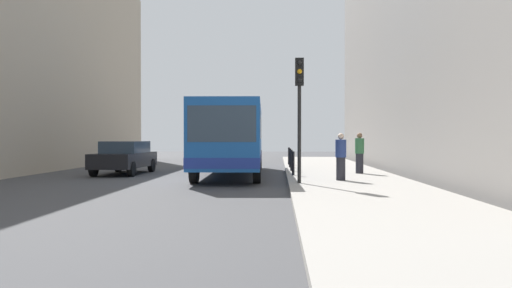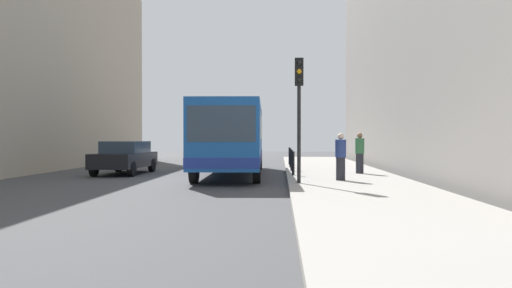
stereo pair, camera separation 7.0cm
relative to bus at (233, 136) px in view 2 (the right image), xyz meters
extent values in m
plane|color=#424244|center=(-0.84, -2.79, -1.73)|extent=(80.00, 80.00, 0.00)
cube|color=#9E9991|center=(4.56, -2.79, -1.65)|extent=(4.40, 40.00, 0.15)
cube|color=gray|center=(10.66, 1.21, 5.93)|extent=(7.00, 32.00, 15.31)
cube|color=#19519E|center=(0.00, -0.11, 0.02)|extent=(2.83, 11.07, 2.50)
cube|color=navy|center=(0.00, -0.11, -0.93)|extent=(2.85, 11.09, 0.36)
cube|color=#2D3D4C|center=(0.17, -5.58, 0.37)|extent=(2.26, 0.13, 1.20)
cube|color=#2D3D4C|center=(-0.01, 0.39, 0.37)|extent=(2.80, 9.47, 1.00)
cylinder|color=black|center=(1.25, -3.97, -1.23)|extent=(0.31, 1.01, 1.00)
cylinder|color=black|center=(-1.01, -4.04, -1.23)|extent=(0.31, 1.01, 1.00)
cylinder|color=black|center=(1.02, 3.83, -1.23)|extent=(0.31, 1.01, 1.00)
cylinder|color=black|center=(-1.24, 3.76, -1.23)|extent=(0.31, 1.01, 1.00)
cube|color=black|center=(-4.94, 0.38, -1.09)|extent=(1.92, 4.45, 0.64)
cube|color=#2D3D4C|center=(-4.93, 0.53, -0.51)|extent=(1.67, 2.51, 0.52)
cylinder|color=black|center=(-4.16, -1.14, -1.41)|extent=(0.24, 0.65, 0.64)
cylinder|color=black|center=(-5.80, -1.09, -1.41)|extent=(0.24, 0.65, 0.64)
cylinder|color=black|center=(-4.08, 1.86, -1.41)|extent=(0.24, 0.65, 0.64)
cylinder|color=black|center=(-5.72, 1.91, -1.41)|extent=(0.24, 0.65, 0.64)
cube|color=silver|center=(-0.70, 10.09, -1.09)|extent=(2.03, 4.49, 0.64)
cube|color=#2D3D4C|center=(-0.71, 10.24, -0.51)|extent=(1.73, 2.55, 0.52)
cylinder|color=black|center=(0.20, 8.63, -1.41)|extent=(0.25, 0.65, 0.64)
cylinder|color=black|center=(-1.44, 8.55, -1.41)|extent=(0.25, 0.65, 0.64)
cylinder|color=black|center=(0.04, 11.63, -1.41)|extent=(0.25, 0.65, 0.64)
cylinder|color=black|center=(-1.60, 11.54, -1.41)|extent=(0.25, 0.65, 0.64)
cylinder|color=black|center=(2.71, -5.45, 0.02)|extent=(0.12, 0.12, 3.20)
cube|color=black|center=(2.71, -5.45, 2.07)|extent=(0.28, 0.24, 0.90)
sphere|color=black|center=(2.71, -5.58, 2.35)|extent=(0.16, 0.16, 0.16)
sphere|color=orange|center=(2.71, -5.58, 2.07)|extent=(0.16, 0.16, 0.16)
sphere|color=black|center=(2.71, -5.58, 1.79)|extent=(0.16, 0.16, 0.16)
cylinder|color=black|center=(2.61, -2.02, -1.10)|extent=(0.11, 0.11, 0.95)
cylinder|color=black|center=(2.61, 0.63, -1.10)|extent=(0.11, 0.11, 0.95)
cylinder|color=black|center=(2.61, 3.27, -1.10)|extent=(0.11, 0.11, 0.95)
cylinder|color=black|center=(2.61, 5.92, -1.10)|extent=(0.11, 0.11, 0.95)
cylinder|color=#26262D|center=(4.21, -4.30, -1.17)|extent=(0.32, 0.32, 0.81)
cylinder|color=navy|center=(4.21, -4.30, -0.46)|extent=(0.38, 0.38, 0.62)
sphere|color=beige|center=(4.21, -4.30, -0.04)|extent=(0.22, 0.22, 0.22)
cylinder|color=#26262D|center=(5.42, -0.83, -1.16)|extent=(0.32, 0.32, 0.83)
cylinder|color=#336B3F|center=(5.42, -0.83, -0.42)|extent=(0.38, 0.38, 0.64)
sphere|color=#8C6647|center=(5.42, -0.83, 0.01)|extent=(0.23, 0.23, 0.23)
camera|label=1|loc=(2.02, -21.91, -0.08)|focal=35.12mm
camera|label=2|loc=(2.10, -21.91, -0.08)|focal=35.12mm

